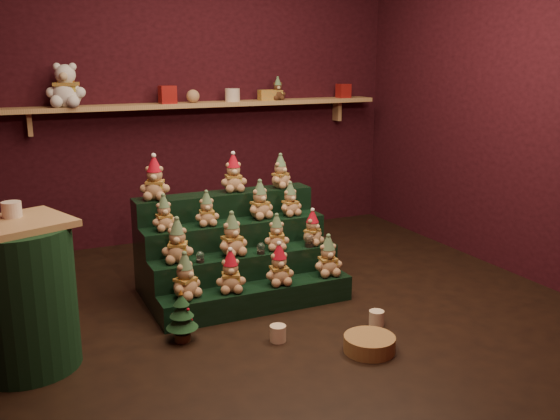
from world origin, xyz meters
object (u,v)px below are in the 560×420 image
riser_tier_front (258,298)px  mini_christmas_tree (182,316)px  snow_globe_c (309,241)px  mug_right (376,318)px  snow_globe_b (261,248)px  wicker_basket (369,344)px  side_table (21,296)px  snow_globe_a (200,257)px  brown_bear (278,89)px  white_bear (66,79)px  mug_left (278,333)px

riser_tier_front → mini_christmas_tree: size_ratio=4.08×
snow_globe_c → mug_right: snow_globe_c is taller
snow_globe_b → wicker_basket: snow_globe_b is taller
snow_globe_c → side_table: 2.04m
mug_right → wicker_basket: bearing=-129.5°
snow_globe_a → mini_christmas_tree: size_ratio=0.23×
riser_tier_front → snow_globe_b: (0.09, 0.16, 0.31)m
mug_right → brown_bear: (0.37, 2.38, 1.38)m
riser_tier_front → white_bear: size_ratio=3.05×
wicker_basket → side_table: bearing=160.2°
white_bear → mug_right: bearing=-37.5°
mug_left → mug_right: size_ratio=1.03×
snow_globe_a → wicker_basket: size_ratio=0.25×
riser_tier_front → wicker_basket: 0.94m
white_bear → brown_bear: (1.96, -0.00, -0.12)m
mini_christmas_tree → mug_left: mini_christmas_tree is taller
mini_christmas_tree → snow_globe_c: bearing=20.1°
snow_globe_b → side_table: side_table is taller
riser_tier_front → wicker_basket: (0.37, -0.86, -0.04)m
side_table → mug_left: bearing=-33.1°
snow_globe_b → mug_left: 0.76m
brown_bear → white_bear: bearing=-171.3°
mug_left → brown_bear: brown_bear is taller
mug_right → wicker_basket: (-0.25, -0.30, -0.00)m
brown_bear → wicker_basket: bearing=-94.2°
mini_christmas_tree → brown_bear: 2.91m
snow_globe_a → snow_globe_c: bearing=-0.0°
mini_christmas_tree → mug_right: mini_christmas_tree is taller
side_table → mini_christmas_tree: 0.94m
mug_right → wicker_basket: 0.39m
mug_right → snow_globe_c: bearing=100.7°
snow_globe_c → wicker_basket: snow_globe_c is taller
riser_tier_front → brown_bear: (0.99, 1.83, 1.34)m
snow_globe_b → side_table: size_ratio=0.09×
snow_globe_a → white_bear: bearing=110.1°
riser_tier_front → mini_christmas_tree: mini_christmas_tree is taller
riser_tier_front → side_table: bearing=-173.4°
snow_globe_b → mug_right: 0.96m
snow_globe_a → wicker_basket: (0.73, -1.02, -0.35)m
side_table → white_bear: bearing=54.0°
side_table → mini_christmas_tree: side_table is taller
riser_tier_front → mug_right: (0.62, -0.56, -0.04)m
mug_left → mini_christmas_tree: bearing=154.9°
white_bear → snow_globe_b: bearing=-38.6°
snow_globe_b → mug_left: snow_globe_b is taller
snow_globe_a → snow_globe_b: (0.45, -0.00, 0.00)m
side_table → mug_right: size_ratio=8.63×
side_table → brown_bear: 3.36m
snow_globe_c → mug_left: size_ratio=0.93×
snow_globe_b → brown_bear: size_ratio=0.38×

